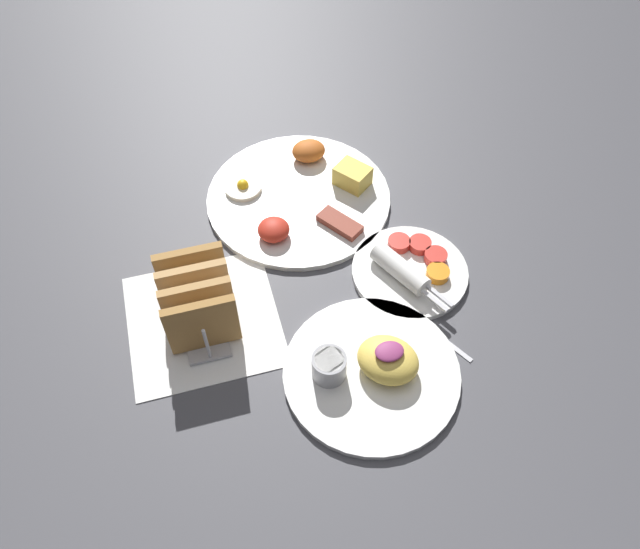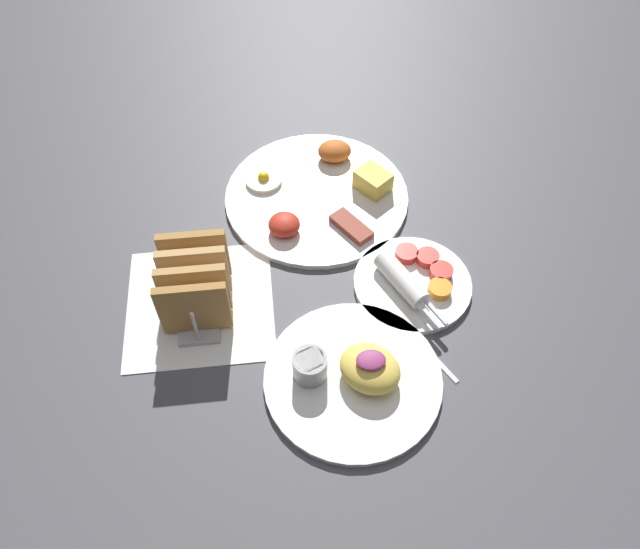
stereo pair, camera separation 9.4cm
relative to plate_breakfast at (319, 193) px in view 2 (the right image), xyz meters
The scene contains 7 objects.
ground_plane 0.21m from the plate_breakfast, 103.70° to the right, with size 3.00×3.00×0.00m, color #47474C.
napkin_flat 0.29m from the plate_breakfast, 135.12° to the right, with size 0.22×0.22×0.00m.
plate_breakfast is the anchor object (origin of this frame).
plate_condiments 0.24m from the plate_breakfast, 58.50° to the right, with size 0.18×0.19×0.04m.
plate_foreground 0.36m from the plate_breakfast, 88.66° to the right, with size 0.25×0.25×0.06m.
toast_rack 0.29m from the plate_breakfast, 135.12° to the right, with size 0.10×0.15×0.10m.
teaspoon 0.32m from the plate_breakfast, 69.88° to the right, with size 0.07×0.11×0.01m.
Camera 2 is at (-0.03, -0.56, 0.78)m, focal length 35.00 mm.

